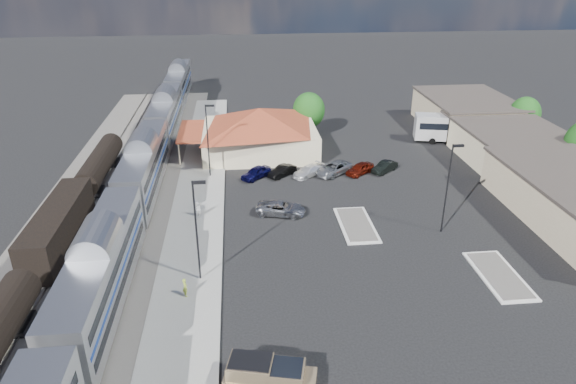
{
  "coord_description": "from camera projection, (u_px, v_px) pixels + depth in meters",
  "views": [
    {
      "loc": [
        -7.33,
        -42.23,
        24.58
      ],
      "look_at": [
        -2.61,
        4.6,
        2.8
      ],
      "focal_mm": 32.0,
      "sensor_mm": 36.0,
      "label": 1
    }
  ],
  "objects": [
    {
      "name": "coach_bus",
      "position": [
        459.0,
        127.0,
        73.13
      ],
      "size": [
        12.59,
        5.25,
        3.95
      ],
      "rotation": [
        0.0,
        0.0,
        1.35
      ],
      "color": "white",
      "rests_on": "ground"
    },
    {
      "name": "traffic_island_north",
      "position": [
        499.0,
        275.0,
        43.13
      ],
      "size": [
        3.3,
        7.5,
        0.21
      ],
      "color": "silver",
      "rests_on": "ground"
    },
    {
      "name": "ground",
      "position": [
        320.0,
        237.0,
        49.12
      ],
      "size": [
        280.0,
        280.0,
        0.0
      ],
      "primitive_type": "plane",
      "color": "black",
      "rests_on": "ground"
    },
    {
      "name": "parked_car_f",
      "position": [
        385.0,
        167.0,
        63.69
      ],
      "size": [
        3.91,
        3.61,
        1.3
      ],
      "primitive_type": "imported",
      "rotation": [
        0.0,
        0.0,
        -0.87
      ],
      "color": "black",
      "rests_on": "ground"
    },
    {
      "name": "buildings_east",
      "position": [
        525.0,
        153.0,
        63.62
      ],
      "size": [
        14.4,
        51.4,
        4.8
      ],
      "color": "#C6B28C",
      "rests_on": "ground"
    },
    {
      "name": "platform",
      "position": [
        197.0,
        214.0,
        53.41
      ],
      "size": [
        5.5,
        92.0,
        0.18
      ],
      "primitive_type": "cube",
      "color": "gray",
      "rests_on": "ground"
    },
    {
      "name": "station_depot",
      "position": [
        259.0,
        130.0,
        69.07
      ],
      "size": [
        18.35,
        12.24,
        6.2
      ],
      "color": "beige",
      "rests_on": "ground"
    },
    {
      "name": "railbed",
      "position": [
        113.0,
        209.0,
        54.41
      ],
      "size": [
        16.0,
        100.0,
        0.12
      ],
      "primitive_type": "cube",
      "color": "#4C4944",
      "rests_on": "ground"
    },
    {
      "name": "parked_car_c",
      "position": [
        308.0,
        171.0,
        62.55
      ],
      "size": [
        4.57,
        4.13,
        1.28
      ],
      "primitive_type": "imported",
      "rotation": [
        0.0,
        0.0,
        -0.9
      ],
      "color": "white",
      "rests_on": "ground"
    },
    {
      "name": "lamp_plat_s",
      "position": [
        197.0,
        223.0,
        40.47
      ],
      "size": [
        1.08,
        0.25,
        9.0
      ],
      "color": "black",
      "rests_on": "ground"
    },
    {
      "name": "passenger_train",
      "position": [
        145.0,
        168.0,
        57.41
      ],
      "size": [
        3.0,
        104.0,
        5.55
      ],
      "color": "silver",
      "rests_on": "ground"
    },
    {
      "name": "parked_car_d",
      "position": [
        334.0,
        168.0,
        63.08
      ],
      "size": [
        5.56,
        5.15,
        1.45
      ],
      "primitive_type": "imported",
      "rotation": [
        0.0,
        0.0,
        -0.89
      ],
      "color": "gray",
      "rests_on": "ground"
    },
    {
      "name": "parked_car_e",
      "position": [
        360.0,
        169.0,
        63.11
      ],
      "size": [
        4.24,
        3.83,
        1.4
      ],
      "primitive_type": "imported",
      "rotation": [
        0.0,
        0.0,
        -0.9
      ],
      "color": "maroon",
      "rests_on": "ground"
    },
    {
      "name": "pickup_truck",
      "position": [
        270.0,
        376.0,
        31.7
      ],
      "size": [
        5.98,
        3.29,
        1.96
      ],
      "rotation": [
        0.0,
        0.0,
        1.34
      ],
      "color": "tan",
      "rests_on": "ground"
    },
    {
      "name": "lamp_plat_n",
      "position": [
        208.0,
        135.0,
        60.34
      ],
      "size": [
        1.08,
        0.25,
        9.0
      ],
      "color": "black",
      "rests_on": "ground"
    },
    {
      "name": "lamp_lot",
      "position": [
        449.0,
        181.0,
        47.98
      ],
      "size": [
        1.08,
        0.25,
        9.0
      ],
      "color": "black",
      "rests_on": "ground"
    },
    {
      "name": "person_a",
      "position": [
        185.0,
        287.0,
        40.09
      ],
      "size": [
        0.58,
        0.68,
        1.59
      ],
      "primitive_type": "imported",
      "rotation": [
        0.0,
        0.0,
        1.98
      ],
      "color": "#A9C23C",
      "rests_on": "platform"
    },
    {
      "name": "suv",
      "position": [
        281.0,
        208.0,
        53.18
      ],
      "size": [
        5.55,
        3.53,
        1.43
      ],
      "primitive_type": "imported",
      "rotation": [
        0.0,
        0.0,
        1.33
      ],
      "color": "#97999E",
      "rests_on": "ground"
    },
    {
      "name": "tree_east_c",
      "position": [
        525.0,
        114.0,
        74.12
      ],
      "size": [
        4.41,
        4.41,
        6.21
      ],
      "color": "#382314",
      "rests_on": "ground"
    },
    {
      "name": "parked_car_b",
      "position": [
        282.0,
        171.0,
        62.53
      ],
      "size": [
        3.83,
        3.62,
        1.29
      ],
      "primitive_type": "imported",
      "rotation": [
        0.0,
        0.0,
        -0.84
      ],
      "color": "black",
      "rests_on": "ground"
    },
    {
      "name": "person_b",
      "position": [
        198.0,
        209.0,
        52.34
      ],
      "size": [
        0.72,
        0.87,
        1.65
      ],
      "primitive_type": "imported",
      "rotation": [
        0.0,
        0.0,
        -1.69
      ],
      "color": "silver",
      "rests_on": "platform"
    },
    {
      "name": "parked_car_a",
      "position": [
        256.0,
        173.0,
        61.94
      ],
      "size": [
        4.13,
        4.04,
        1.4
      ],
      "primitive_type": "imported",
      "rotation": [
        0.0,
        0.0,
        -0.81
      ],
      "color": "#0E0E46",
      "rests_on": "ground"
    },
    {
      "name": "tree_depot",
      "position": [
        309.0,
        110.0,
        74.8
      ],
      "size": [
        4.71,
        4.71,
        6.63
      ],
      "color": "#382314",
      "rests_on": "ground"
    },
    {
      "name": "freight_cars",
      "position": [
        59.0,
        229.0,
        46.71
      ],
      "size": [
        2.8,
        46.0,
        4.0
      ],
      "color": "black",
      "rests_on": "ground"
    },
    {
      "name": "traffic_island_south",
      "position": [
        356.0,
        225.0,
        51.25
      ],
      "size": [
        3.3,
        7.5,
        0.21
      ],
      "color": "silver",
      "rests_on": "ground"
    }
  ]
}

